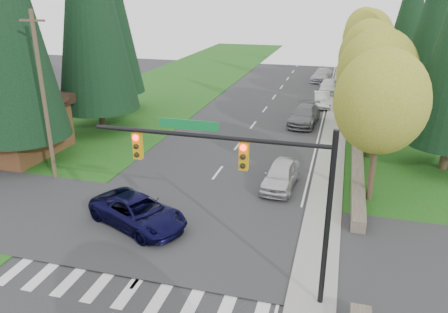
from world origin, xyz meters
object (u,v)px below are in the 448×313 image
at_px(parked_car_a, 281,175).
at_px(parked_car_c, 322,100).
at_px(suv_navy, 138,212).
at_px(parked_car_e, 322,75).
at_px(parked_car_d, 329,86).
at_px(parked_car_b, 304,115).

xyz_separation_m(parked_car_a, parked_car_c, (1.06, 20.22, -0.05)).
height_order(suv_navy, parked_car_a, parked_car_a).
bearing_deg(parked_car_e, parked_car_d, -73.17).
distance_m(parked_car_d, parked_car_e, 7.33).
height_order(parked_car_d, parked_car_e, parked_car_d).
bearing_deg(parked_car_a, parked_car_c, 90.49).
bearing_deg(parked_car_d, parked_car_b, -95.80).
bearing_deg(parked_car_b, parked_car_a, -85.34).
bearing_deg(suv_navy, parked_car_a, -18.99).
xyz_separation_m(parked_car_c, parked_car_e, (-0.83, 13.44, 0.06)).
distance_m(parked_car_c, parked_car_d, 6.21).
bearing_deg(parked_car_a, parked_car_b, 93.50).
height_order(parked_car_a, parked_car_e, parked_car_e).
relative_size(parked_car_a, parked_car_d, 0.92).
height_order(parked_car_b, parked_car_d, parked_car_d).
relative_size(suv_navy, parked_car_e, 1.02).
height_order(parked_car_b, parked_car_e, parked_car_b).
height_order(suv_navy, parked_car_c, suv_navy).
height_order(parked_car_b, parked_car_c, parked_car_b).
bearing_deg(parked_car_a, parked_car_d, 90.47).
distance_m(parked_car_b, parked_car_d, 12.99).
relative_size(suv_navy, parked_car_c, 1.25).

